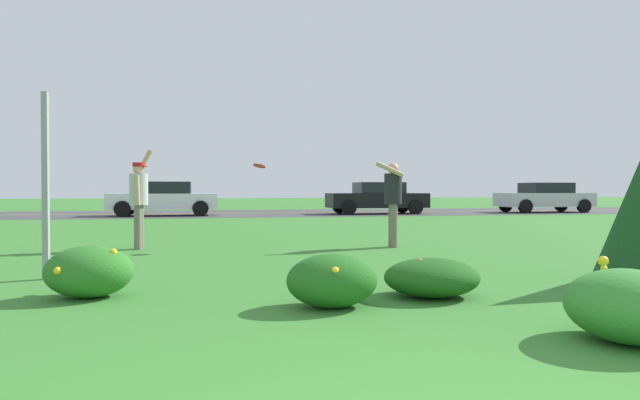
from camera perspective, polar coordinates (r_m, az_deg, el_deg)
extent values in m
plane|color=#387A2D|center=(14.27, -8.00, -3.44)|extent=(120.00, 120.00, 0.00)
cube|color=#424244|center=(26.86, -9.62, -1.33)|extent=(120.00, 8.67, 0.01)
cube|color=yellow|center=(26.86, -9.62, -1.32)|extent=(120.00, 0.16, 0.00)
ellipsoid|color=#2D7526|center=(6.33, -22.29, -6.71)|extent=(0.89, 0.72, 0.54)
sphere|color=yellow|center=(6.50, -23.99, -5.48)|extent=(0.07, 0.07, 0.07)
sphere|color=yellow|center=(6.08, -24.99, -6.50)|extent=(0.08, 0.08, 0.08)
sphere|color=yellow|center=(6.17, -20.16, -4.97)|extent=(0.07, 0.07, 0.07)
sphere|color=yellow|center=(6.71, -22.67, -5.33)|extent=(0.08, 0.08, 0.08)
ellipsoid|color=#23661E|center=(5.39, 1.23, -8.14)|extent=(0.87, 0.70, 0.51)
sphere|color=yellow|center=(5.46, -0.31, -6.63)|extent=(0.08, 0.08, 0.08)
sphere|color=yellow|center=(5.11, 1.54, -7.24)|extent=(0.09, 0.09, 0.09)
sphere|color=yellow|center=(5.63, -0.91, -6.99)|extent=(0.09, 0.09, 0.09)
ellipsoid|color=#1E5619|center=(6.04, 11.23, -7.69)|extent=(1.01, 0.89, 0.40)
sphere|color=orange|center=(6.16, 13.13, -6.83)|extent=(0.06, 0.06, 0.06)
sphere|color=orange|center=(5.96, 10.08, -6.14)|extent=(0.07, 0.07, 0.07)
sphere|color=orange|center=(5.92, 8.16, -7.57)|extent=(0.08, 0.08, 0.08)
sphere|color=orange|center=(6.06, 9.74, -6.72)|extent=(0.06, 0.06, 0.06)
ellipsoid|color=#337F2D|center=(4.76, 28.73, -9.35)|extent=(0.86, 0.95, 0.53)
sphere|color=yellow|center=(4.88, 28.45, -7.64)|extent=(0.07, 0.07, 0.07)
sphere|color=yellow|center=(4.67, 27.04, -7.92)|extent=(0.08, 0.08, 0.08)
sphere|color=yellow|center=(4.58, 28.65, -8.53)|extent=(0.07, 0.07, 0.07)
sphere|color=yellow|center=(4.50, 27.82, -8.50)|extent=(0.09, 0.09, 0.09)
sphere|color=yellow|center=(4.93, 26.71, -5.53)|extent=(0.08, 0.08, 0.08)
sphere|color=yellow|center=(5.10, 26.77, -6.22)|extent=(0.05, 0.05, 0.05)
cube|color=#93969B|center=(7.78, -25.99, 1.29)|extent=(0.07, 0.10, 2.33)
cylinder|color=#B2B2B7|center=(11.07, -17.85, 1.04)|extent=(0.34, 0.34, 0.59)
sphere|color=tan|center=(11.08, -17.86, 3.07)|extent=(0.21, 0.21, 0.21)
cylinder|color=#726B5B|center=(11.18, -17.73, -2.59)|extent=(0.14, 0.14, 0.83)
cylinder|color=#726B5B|center=(11.01, -17.93, -2.65)|extent=(0.14, 0.14, 0.83)
cylinder|color=tan|center=(11.26, -17.38, 3.58)|extent=(0.34, 0.13, 0.53)
cylinder|color=tan|center=(10.87, -17.99, 0.94)|extent=(0.12, 0.10, 0.56)
cylinder|color=red|center=(11.08, -17.86, 3.43)|extent=(0.22, 0.22, 0.07)
cylinder|color=red|center=(11.06, -17.39, 3.27)|extent=(0.15, 0.15, 0.02)
cylinder|color=#232328|center=(11.00, 7.39, 1.13)|extent=(0.34, 0.34, 0.59)
sphere|color=tan|center=(11.01, 7.39, 3.19)|extent=(0.21, 0.21, 0.21)
cylinder|color=#726B5B|center=(10.94, 7.47, -2.61)|extent=(0.14, 0.14, 0.84)
cylinder|color=#726B5B|center=(11.11, 7.29, -2.55)|extent=(0.14, 0.14, 0.84)
cylinder|color=tan|center=(10.80, 7.08, 3.10)|extent=(0.55, 0.16, 0.31)
cylinder|color=tan|center=(11.19, 7.08, 1.04)|extent=(0.12, 0.10, 0.56)
cylinder|color=red|center=(10.75, -6.15, 3.46)|extent=(0.24, 0.24, 0.10)
torus|color=red|center=(10.75, -6.15, 3.42)|extent=(0.24, 0.24, 0.10)
cube|color=#B7BABF|center=(29.72, 21.70, 0.03)|extent=(4.50, 1.82, 0.66)
cube|color=black|center=(29.77, 21.87, 1.12)|extent=(2.10, 1.64, 0.52)
cylinder|color=black|center=(28.15, 20.04, -0.61)|extent=(0.66, 0.22, 0.66)
cylinder|color=black|center=(29.68, 18.25, -0.51)|extent=(0.66, 0.22, 0.66)
cylinder|color=black|center=(29.88, 25.12, -0.55)|extent=(0.66, 0.22, 0.66)
cylinder|color=black|center=(31.33, 23.18, -0.46)|extent=(0.66, 0.22, 0.66)
cube|color=black|center=(26.05, 5.75, -0.04)|extent=(4.50, 1.82, 0.66)
cube|color=black|center=(26.07, 5.96, 1.22)|extent=(2.10, 1.64, 0.52)
cylinder|color=black|center=(24.78, 2.93, -0.76)|extent=(0.66, 0.22, 0.66)
cylinder|color=black|center=(26.50, 1.98, -0.64)|extent=(0.66, 0.22, 0.66)
cylinder|color=black|center=(25.72, 9.64, -0.71)|extent=(0.66, 0.22, 0.66)
cylinder|color=black|center=(27.39, 8.30, -0.60)|extent=(0.66, 0.22, 0.66)
cube|color=silver|center=(24.94, -15.54, -0.12)|extent=(4.50, 1.82, 0.66)
cube|color=black|center=(24.93, -15.31, 1.19)|extent=(2.10, 1.64, 0.52)
cylinder|color=black|center=(24.23, -19.34, -0.86)|extent=(0.66, 0.22, 0.66)
cylinder|color=black|center=(25.99, -18.80, -0.73)|extent=(0.66, 0.22, 0.66)
cylinder|color=black|center=(24.00, -11.99, -0.84)|extent=(0.66, 0.22, 0.66)
cylinder|color=black|center=(25.78, -11.95, -0.71)|extent=(0.66, 0.22, 0.66)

